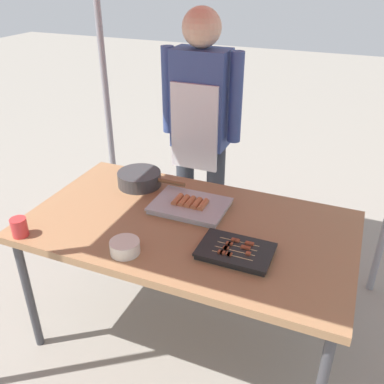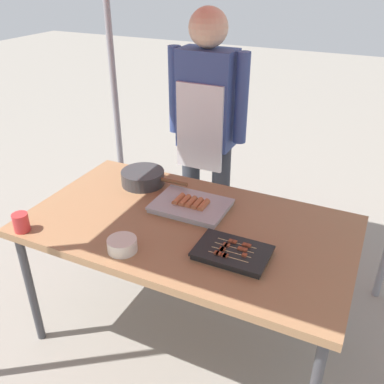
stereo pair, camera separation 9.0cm
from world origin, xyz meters
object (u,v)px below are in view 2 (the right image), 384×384
at_px(vendor_woman, 206,123).
at_px(condiment_bowl, 122,245).
at_px(drink_cup_near_edge, 21,222).
at_px(tray_meat_skewers, 232,252).
at_px(tray_grilled_sausages, 191,205).
at_px(cooking_wok, 143,177).
at_px(stall_table, 188,232).

bearing_deg(vendor_woman, condiment_bowl, 93.68).
distance_m(condiment_bowl, drink_cup_near_edge, 0.53).
xyz_separation_m(tray_meat_skewers, condiment_bowl, (-0.45, -0.17, 0.01)).
height_order(tray_grilled_sausages, vendor_woman, vendor_woman).
height_order(tray_grilled_sausages, cooking_wok, cooking_wok).
xyz_separation_m(stall_table, cooking_wok, (-0.41, 0.27, 0.10)).
distance_m(stall_table, cooking_wok, 0.50).
xyz_separation_m(tray_grilled_sausages, drink_cup_near_edge, (-0.64, -0.53, 0.03)).
xyz_separation_m(tray_grilled_sausages, cooking_wok, (-0.37, 0.13, 0.03)).
relative_size(tray_meat_skewers, drink_cup_near_edge, 3.55).
height_order(drink_cup_near_edge, vendor_woman, vendor_woman).
bearing_deg(tray_meat_skewers, cooking_wok, 149.41).
xyz_separation_m(tray_meat_skewers, drink_cup_near_edge, (-0.98, -0.25, 0.03)).
relative_size(condiment_bowl, vendor_woman, 0.08).
bearing_deg(drink_cup_near_edge, tray_meat_skewers, 14.22).
relative_size(stall_table, tray_grilled_sausages, 4.16).
bearing_deg(drink_cup_near_edge, stall_table, 30.15).
height_order(tray_grilled_sausages, tray_meat_skewers, tray_grilled_sausages).
height_order(stall_table, tray_grilled_sausages, tray_grilled_sausages).
height_order(cooking_wok, condiment_bowl, cooking_wok).
distance_m(tray_grilled_sausages, vendor_woman, 0.68).
height_order(cooking_wok, drink_cup_near_edge, drink_cup_near_edge).
height_order(stall_table, tray_meat_skewers, tray_meat_skewers).
bearing_deg(tray_meat_skewers, tray_grilled_sausages, 139.90).
xyz_separation_m(stall_table, tray_meat_skewers, (0.29, -0.15, 0.07)).
bearing_deg(condiment_bowl, tray_grilled_sausages, 75.42).
bearing_deg(vendor_woman, cooking_wok, 69.64).
xyz_separation_m(condiment_bowl, drink_cup_near_edge, (-0.52, -0.07, 0.02)).
distance_m(tray_grilled_sausages, drink_cup_near_edge, 0.83).
distance_m(tray_grilled_sausages, cooking_wok, 0.39).
height_order(tray_meat_skewers, condiment_bowl, condiment_bowl).
xyz_separation_m(tray_meat_skewers, cooking_wok, (-0.70, 0.42, 0.03)).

